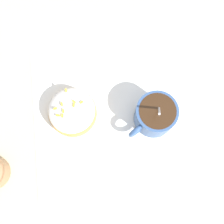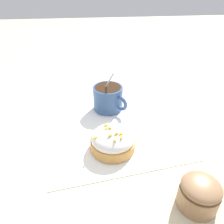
# 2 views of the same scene
# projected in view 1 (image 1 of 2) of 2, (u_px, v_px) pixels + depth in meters

# --- Properties ---
(ground_plane) EXTENTS (3.00, 3.00, 0.00)m
(ground_plane) POSITION_uv_depth(u_px,v_px,m) (115.00, 118.00, 0.64)
(ground_plane) COLOR #C6B793
(paper_napkin) EXTENTS (0.36, 0.35, 0.00)m
(paper_napkin) POSITION_uv_depth(u_px,v_px,m) (115.00, 118.00, 0.64)
(paper_napkin) COLOR white
(paper_napkin) RESTS_ON ground_plane
(coffee_cup) EXTENTS (0.09, 0.08, 0.11)m
(coffee_cup) POSITION_uv_depth(u_px,v_px,m) (157.00, 116.00, 0.60)
(coffee_cup) COLOR #335184
(coffee_cup) RESTS_ON paper_napkin
(frosted_pastry) EXTENTS (0.10, 0.10, 0.05)m
(frosted_pastry) POSITION_uv_depth(u_px,v_px,m) (74.00, 111.00, 0.62)
(frosted_pastry) COLOR #D19347
(frosted_pastry) RESTS_ON paper_napkin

